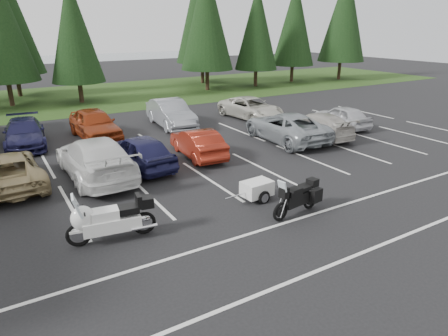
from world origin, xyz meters
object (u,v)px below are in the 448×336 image
Objects in this scene: car_near_2 at (7,170)px; car_far_3 at (171,113)px; car_near_3 at (95,158)px; car_near_5 at (198,143)px; car_near_7 at (317,125)px; cargo_trailer at (257,190)px; car_near_6 at (286,127)px; car_far_1 at (25,133)px; car_far_4 at (251,108)px; car_near_4 at (140,151)px; touring_motorcycle at (111,216)px; car_far_2 at (95,124)px; car_near_8 at (342,116)px; adventure_motorcycle at (296,195)px.

car_near_2 is 0.99× the size of car_far_3.
car_near_5 is (4.89, 0.29, -0.17)m from car_near_3.
car_near_5 is 6.41m from car_far_3.
car_near_5 is 7.41m from car_near_7.
car_far_3 is 3.20× the size of cargo_trailer.
car_far_1 is at bearing -23.25° from car_near_6.
car_far_4 is at bearing 2.58° from car_far_1.
car_far_4 is (-0.47, 5.83, 0.01)m from car_near_7.
car_near_3 reaches higher than car_near_4.
car_far_2 is at bearing 86.27° from touring_motorcycle.
car_far_4 is at bearing -164.23° from car_near_2.
cargo_trailer is at bearing 89.62° from car_near_5.
car_far_3 is (-8.95, 5.65, 0.15)m from car_near_8.
car_far_4 is 13.40m from cargo_trailer.
adventure_motorcycle is (7.97, -7.65, 0.02)m from car_near_2.
car_far_3 is at bearing -151.40° from car_near_2.
car_far_4 is at bearing 53.56° from adventure_motorcycle.
car_near_2 reaches higher than cargo_trailer.
car_far_4 is at bearing 51.62° from cargo_trailer.
car_near_5 is at bearing -177.30° from car_near_3.
cargo_trailer is (2.86, -11.44, -0.46)m from car_far_2.
car_near_7 is 1.00× the size of car_far_1.
touring_motorcycle is at bearing 157.76° from adventure_motorcycle.
car_near_2 is at bearing -144.09° from car_far_3.
car_near_7 is at bearing 173.86° from car_near_4.
car_near_2 is at bearing -167.07° from car_far_4.
car_far_4 is (-3.40, 4.94, 0.02)m from car_near_8.
adventure_motorcycle is at bearing -81.08° from cargo_trailer.
car_far_2 is at bearing -134.00° from car_near_2.
car_near_3 is 1.21× the size of car_far_1.
car_far_4 is (9.84, 5.64, -0.05)m from car_near_4.
car_near_5 is 2.62× the size of cargo_trailer.
adventure_motorcycle is (3.25, -13.10, -0.12)m from car_far_2.
car_far_4 is 1.76× the size of touring_motorcycle.
car_near_2 is 8.10m from car_near_5.
car_far_1 is 15.05m from adventure_motorcycle.
car_near_2 is 1.04× the size of car_near_7.
car_near_8 reaches higher than car_near_5.
touring_motorcycle is (-13.23, -5.48, 0.10)m from car_near_7.
car_near_5 is at bearing -36.68° from car_far_1.
car_far_2 is 0.96× the size of car_far_4.
car_far_4 reaches higher than car_near_7.
car_far_3 is at bearing -53.85° from car_near_6.
car_far_2 is 0.97× the size of car_far_3.
touring_motorcycle reaches higher than adventure_motorcycle.
car_near_6 reaches higher than car_near_2.
cargo_trailer is (-7.45, -11.13, -0.34)m from car_far_4.
car_near_5 is 8.19m from touring_motorcycle.
adventure_motorcycle is at bearing 45.83° from car_near_7.
car_far_4 reaches higher than cargo_trailer.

